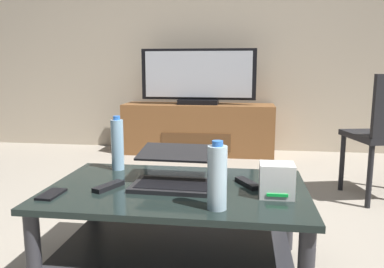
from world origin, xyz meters
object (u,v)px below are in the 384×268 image
water_bottle_near (217,177)px  water_bottle_far (117,144)px  media_cabinet (198,129)px  laptop (178,172)px  router_box (277,180)px  tv_remote (248,183)px  cell_phone (51,194)px  soundbar_remote (109,186)px  television (198,78)px  coffee_table (177,214)px

water_bottle_near → water_bottle_far: water_bottle_far is taller
media_cabinet → laptop: bearing=-85.1°
router_box → water_bottle_far: (-0.77, 0.32, 0.06)m
water_bottle_near → tv_remote: (0.11, 0.31, -0.11)m
laptop → router_box: (0.43, -0.11, 0.01)m
laptop → media_cabinet: bearing=94.9°
media_cabinet → cell_phone: (-0.28, -2.65, 0.14)m
media_cabinet → soundbar_remote: size_ratio=9.95×
water_bottle_far → soundbar_remote: size_ratio=1.73×
laptop → cell_phone: size_ratio=2.74×
laptop → water_bottle_far: (-0.35, 0.21, 0.07)m
laptop → router_box: bearing=-13.9°
tv_remote → cell_phone: bearing=167.7°
water_bottle_far → soundbar_remote: bearing=-78.7°
television → water_bottle_far: 2.22m
water_bottle_near → tv_remote: water_bottle_near is taller
laptop → tv_remote: (0.31, 0.03, -0.05)m
laptop → cell_phone: bearing=-155.5°
tv_remote → laptop: bearing=155.5°
router_box → cell_phone: size_ratio=0.98×
tv_remote → water_bottle_far: bearing=134.8°
television → router_box: bearing=-75.9°
cell_phone → soundbar_remote: size_ratio=0.88×
media_cabinet → cell_phone: media_cabinet is taller
laptop → water_bottle_far: bearing=148.7°
coffee_table → router_box: (0.42, -0.07, 0.19)m
coffee_table → television: television is taller
cell_phone → tv_remote: bearing=19.3°
router_box → soundbar_remote: 0.71m
router_box → water_bottle_near: 0.29m
laptop → soundbar_remote: laptop is taller
water_bottle_far → television: bearing=86.3°
router_box → soundbar_remote: (-0.71, 0.00, -0.06)m
media_cabinet → soundbar_remote: bearing=-91.8°
laptop → water_bottle_far: 0.41m
coffee_table → water_bottle_near: water_bottle_near is taller
coffee_table → soundbar_remote: size_ratio=7.04×
router_box → water_bottle_far: bearing=157.8°
television → router_box: television is taller
media_cabinet → water_bottle_far: water_bottle_far is taller
media_cabinet → router_box: (0.63, -2.54, 0.21)m
tv_remote → router_box: bearing=-78.7°
television → router_box: 2.62m
laptop → television: bearing=94.9°
router_box → water_bottle_near: (-0.23, -0.17, 0.05)m
laptop → soundbar_remote: 0.31m
water_bottle_near → cell_phone: (-0.68, 0.06, -0.12)m
television → soundbar_remote: 2.54m
water_bottle_near → cell_phone: bearing=175.2°
router_box → cell_phone: router_box is taller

